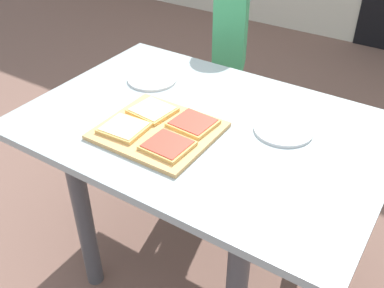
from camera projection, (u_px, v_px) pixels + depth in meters
name	position (u px, v px, depth m)	size (l,w,h in m)	color
ground_plane	(201.00, 261.00, 1.87)	(16.00, 16.00, 0.00)	brown
dining_table	(203.00, 150.00, 1.53)	(1.20, 0.83, 0.69)	#9BAAAD
cutting_board	(158.00, 131.00, 1.42)	(0.36, 0.32, 0.01)	tan
pizza_slice_near_left	(124.00, 128.00, 1.40)	(0.14, 0.13, 0.01)	#DBAF5B
pizza_slice_far_left	(152.00, 110.00, 1.49)	(0.15, 0.14, 0.01)	#DBAF5B
pizza_slice_far_right	(193.00, 123.00, 1.43)	(0.14, 0.13, 0.01)	#DBAF5B
pizza_slice_near_right	(167.00, 145.00, 1.33)	(0.14, 0.13, 0.01)	#DBAF5B
plate_white_left	(152.00, 79.00, 1.71)	(0.19, 0.19, 0.01)	white
plate_white_right	(283.00, 130.00, 1.42)	(0.19, 0.19, 0.01)	white
child_left	(230.00, 43.00, 2.09)	(0.22, 0.28, 1.13)	navy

